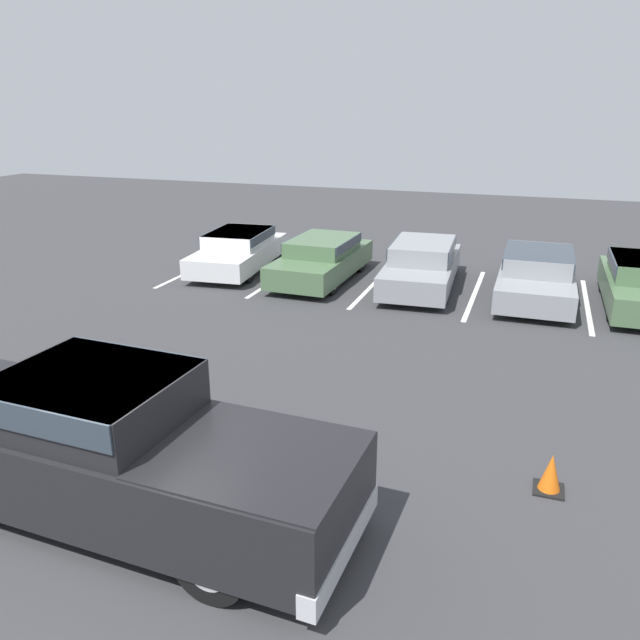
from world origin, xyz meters
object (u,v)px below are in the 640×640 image
pickup_truck (120,449)px  parked_sedan_a (239,249)px  parked_sedan_b (322,257)px  parked_sedan_c (422,263)px  parked_sedan_d (537,273)px  traffic_cone (551,474)px

pickup_truck → parked_sedan_a: 11.76m
parked_sedan_b → parked_sedan_c: bearing=94.7°
pickup_truck → parked_sedan_a: (-3.94, 11.08, -0.27)m
parked_sedan_d → pickup_truck: bearing=-22.2°
pickup_truck → parked_sedan_d: (4.51, 11.09, -0.26)m
parked_sedan_c → traffic_cone: bearing=17.6°
parked_sedan_a → parked_sedan_c: (5.51, -0.07, 0.04)m
pickup_truck → parked_sedan_b: size_ratio=1.36×
parked_sedan_b → parked_sedan_c: 2.80m
parked_sedan_c → traffic_cone: (3.34, -8.80, -0.43)m
pickup_truck → parked_sedan_a: bearing=111.9°
traffic_cone → parked_sedan_b: bearing=125.4°
pickup_truck → parked_sedan_d: 11.97m
parked_sedan_a → pickup_truck: bearing=14.3°
pickup_truck → parked_sedan_c: bearing=84.2°
parked_sedan_a → parked_sedan_b: size_ratio=1.01×
parked_sedan_b → traffic_cone: bearing=36.8°
parked_sedan_c → parked_sedan_d: bearing=88.4°
pickup_truck → parked_sedan_c: size_ratio=1.29×
traffic_cone → pickup_truck: bearing=-155.8°
parked_sedan_a → parked_sedan_b: 2.72m
parked_sedan_b → parked_sedan_d: parked_sedan_d is taller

